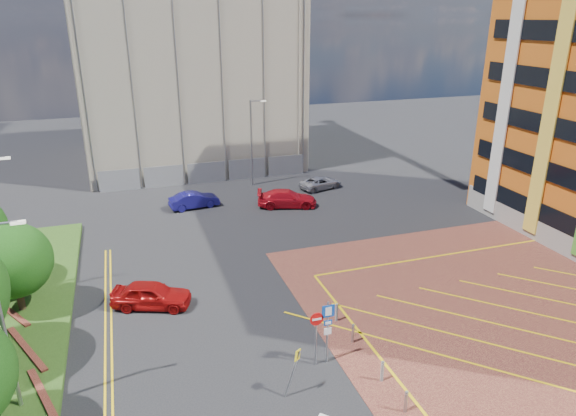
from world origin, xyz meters
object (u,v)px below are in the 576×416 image
car_red_left (151,295)px  car_silver_back (321,183)px  tree_c (13,261)px  car_red_back (287,198)px  sign_cluster (324,327)px  lamp_left_near (2,312)px  car_blue_back (194,200)px  lamp_back (252,140)px  warning_sign (294,367)px

car_red_left → car_silver_back: bearing=-24.9°
tree_c → car_silver_back: 27.67m
car_red_left → car_red_back: (12.06, 12.73, -0.02)m
car_silver_back → car_red_back: bearing=113.7°
tree_c → sign_cluster: (13.80, -9.02, -1.24)m
sign_cluster → car_red_left: size_ratio=0.74×
car_red_back → car_silver_back: 5.70m
lamp_left_near → sign_cluster: 13.04m
lamp_left_near → car_red_left: lamp_left_near is taller
car_blue_back → lamp_back: bearing=-61.5°
car_red_left → car_silver_back: car_red_left is taller
tree_c → car_silver_back: tree_c is taller
car_red_left → car_red_back: size_ratio=0.87×
warning_sign → car_red_left: bearing=119.4°
car_red_left → tree_c: bearing=98.3°
warning_sign → car_blue_back: size_ratio=0.55×
car_red_left → warning_sign: bearing=-130.1°
sign_cluster → car_blue_back: size_ratio=0.78×
car_blue_back → car_red_back: bearing=-113.7°
warning_sign → car_red_back: warning_sign is taller
tree_c → warning_sign: tree_c is taller
warning_sign → car_red_back: size_ratio=0.45×
car_silver_back → warning_sign: bearing=141.1°
car_red_left → car_blue_back: bearing=3.4°
tree_c → car_red_left: tree_c is taller
lamp_back → warning_sign: bearing=-101.3°
warning_sign → lamp_left_near: bearing=166.4°
tree_c → lamp_left_near: size_ratio=0.61×
lamp_back → car_silver_back: bearing=-29.4°
lamp_back → car_blue_back: bearing=-144.2°
warning_sign → car_red_back: 22.96m
tree_c → car_blue_back: (11.29, 13.46, -2.52)m
car_blue_back → car_red_back: size_ratio=0.83×
warning_sign → car_silver_back: warning_sign is taller
tree_c → sign_cluster: 16.53m
car_silver_back → car_red_left: bearing=119.7°
lamp_left_near → car_red_back: (17.67, 19.27, -3.94)m
tree_c → lamp_back: size_ratio=0.61×
sign_cluster → car_silver_back: size_ratio=0.79×
lamp_back → warning_sign: 29.33m
sign_cluster → car_red_left: (-7.11, 7.56, -1.22)m
car_blue_back → car_silver_back: size_ratio=1.01×
car_red_left → car_silver_back: 23.19m
car_red_left → car_blue_back: car_red_left is taller
car_red_back → tree_c: bearing=137.4°
lamp_back → car_silver_back: lamp_back is taller
car_red_left → car_blue_back: size_ratio=1.05×
sign_cluster → car_red_left: bearing=133.2°
tree_c → lamp_left_near: (1.08, -8.00, 1.47)m
lamp_back → car_silver_back: (5.63, -3.17, -3.80)m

